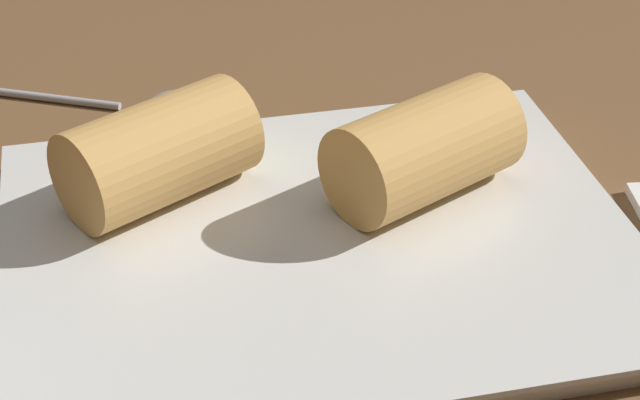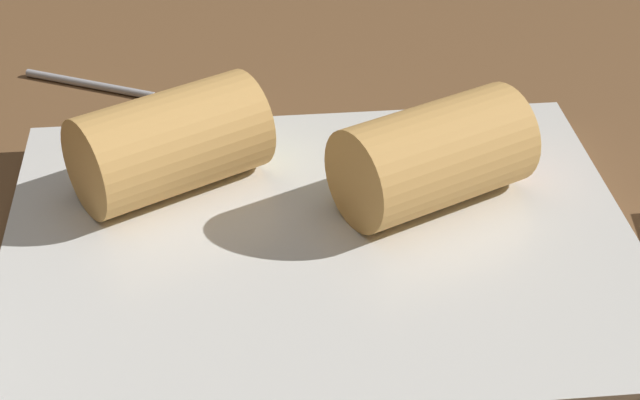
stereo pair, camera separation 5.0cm
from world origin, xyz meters
The scene contains 5 objects.
table_surface centered at (0.00, 0.00, 1.00)cm, with size 180.00×140.00×2.00cm.
serving_plate centered at (3.34, 2.57, 2.76)cm, with size 30.67×24.23×1.50cm.
roll_front_left centered at (10.03, -2.86, 6.13)cm, with size 10.84×9.17×5.26cm.
roll_front_right centered at (-3.05, -0.24, 6.13)cm, with size 10.82×8.85×5.26cm.
spoon centered at (9.01, -13.60, 2.71)cm, with size 14.75×8.58×1.52cm.
Camera 1 is at (12.51, 43.80, 33.85)cm, focal length 60.00 mm.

